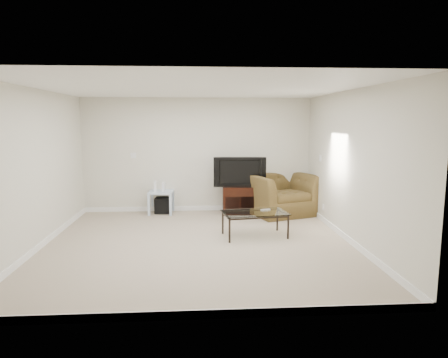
{
  "coord_description": "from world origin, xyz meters",
  "views": [
    {
      "loc": [
        -0.0,
        -6.32,
        2.0
      ],
      "look_at": [
        0.5,
        1.2,
        0.9
      ],
      "focal_mm": 32.0,
      "sensor_mm": 36.0,
      "label": 1
    }
  ],
  "objects": [
    {
      "name": "game_case",
      "position": [
        -0.74,
        2.26,
        0.59
      ],
      "size": [
        0.07,
        0.15,
        0.19
      ],
      "primitive_type": "cube",
      "rotation": [
        0.0,
        0.0,
        -0.1
      ],
      "color": "silver",
      "rests_on": "side_table"
    },
    {
      "name": "wall_left",
      "position": [
        -2.5,
        0.0,
        1.25
      ],
      "size": [
        0.02,
        5.0,
        2.5
      ],
      "primitive_type": "cube",
      "color": "silver",
      "rests_on": "ground"
    },
    {
      "name": "plate_right_outlet",
      "position": [
        2.49,
        1.3,
        0.3
      ],
      "size": [
        0.02,
        0.08,
        0.12
      ],
      "primitive_type": "cube",
      "color": "white",
      "rests_on": "wall_right"
    },
    {
      "name": "wall_right",
      "position": [
        2.5,
        0.0,
        1.25
      ],
      "size": [
        0.02,
        5.0,
        2.5
      ],
      "primitive_type": "cube",
      "color": "silver",
      "rests_on": "ground"
    },
    {
      "name": "remote",
      "position": [
        1.19,
        0.53,
        0.44
      ],
      "size": [
        0.18,
        0.09,
        0.02
      ],
      "primitive_type": "cube",
      "rotation": [
        0.0,
        0.0,
        0.28
      ],
      "color": "#B2B2B7",
      "rests_on": "coffee_table"
    },
    {
      "name": "recliner",
      "position": [
        1.79,
        2.05,
        0.58
      ],
      "size": [
        1.53,
        1.24,
        1.15
      ],
      "primitive_type": "imported",
      "rotation": [
        0.0,
        0.0,
        0.33
      ],
      "color": "#4B2A1B",
      "rests_on": "floor"
    },
    {
      "name": "coffee_table",
      "position": [
        0.98,
        0.39,
        0.22
      ],
      "size": [
        1.18,
        0.77,
        0.43
      ],
      "primitive_type": null,
      "rotation": [
        0.0,
        0.0,
        0.14
      ],
      "color": "black",
      "rests_on": "floor"
    },
    {
      "name": "plate_right_switch",
      "position": [
        2.49,
        1.6,
        1.25
      ],
      "size": [
        0.02,
        0.09,
        0.13
      ],
      "primitive_type": "cube",
      "color": "white",
      "rests_on": "wall_right"
    },
    {
      "name": "subwoofer",
      "position": [
        -0.77,
        2.3,
        0.17
      ],
      "size": [
        0.35,
        0.35,
        0.33
      ],
      "primitive_type": "cube",
      "rotation": [
        0.0,
        0.0,
        -0.07
      ],
      "color": "black",
      "rests_on": "floor"
    },
    {
      "name": "plate_back",
      "position": [
        -1.4,
        2.49,
        1.25
      ],
      "size": [
        0.12,
        0.02,
        0.12
      ],
      "primitive_type": "cube",
      "color": "white",
      "rests_on": "wall_back"
    },
    {
      "name": "floor",
      "position": [
        0.0,
        0.0,
        0.0
      ],
      "size": [
        5.0,
        5.0,
        0.0
      ],
      "primitive_type": "plane",
      "color": "tan",
      "rests_on": "ground"
    },
    {
      "name": "side_table",
      "position": [
        -0.8,
        2.28,
        0.25
      ],
      "size": [
        0.54,
        0.54,
        0.49
      ],
      "primitive_type": null,
      "rotation": [
        0.0,
        0.0,
        -0.06
      ],
      "color": "silver",
      "rests_on": "floor"
    },
    {
      "name": "wall_back",
      "position": [
        0.0,
        2.5,
        1.25
      ],
      "size": [
        5.0,
        0.02,
        2.5
      ],
      "primitive_type": "cube",
      "color": "silver",
      "rests_on": "ground"
    },
    {
      "name": "television",
      "position": [
        0.9,
        2.13,
        0.92
      ],
      "size": [
        1.05,
        0.28,
        0.64
      ],
      "primitive_type": "imported",
      "rotation": [
        0.0,
        0.0,
        -0.07
      ],
      "color": "black",
      "rests_on": "tv_stand"
    },
    {
      "name": "ceiling",
      "position": [
        0.0,
        0.0,
        2.5
      ],
      "size": [
        5.0,
        5.0,
        0.0
      ],
      "primitive_type": "plane",
      "color": "white",
      "rests_on": "ground"
    },
    {
      "name": "game_console",
      "position": [
        -0.92,
        2.27,
        0.6
      ],
      "size": [
        0.06,
        0.17,
        0.23
      ],
      "primitive_type": "cube",
      "rotation": [
        0.0,
        0.0,
        0.08
      ],
      "color": "white",
      "rests_on": "side_table"
    },
    {
      "name": "dvd_player",
      "position": [
        0.9,
        2.12,
        0.5
      ],
      "size": [
        0.41,
        0.3,
        0.06
      ],
      "primitive_type": "cube",
      "rotation": [
        0.0,
        0.0,
        -0.05
      ],
      "color": "black",
      "rests_on": "tv_stand"
    },
    {
      "name": "tv_stand",
      "position": [
        0.9,
        2.16,
        0.3
      ],
      "size": [
        0.75,
        0.54,
        0.6
      ],
      "primitive_type": null,
      "rotation": [
        0.0,
        0.0,
        -0.05
      ],
      "color": "black",
      "rests_on": "floor"
    }
  ]
}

